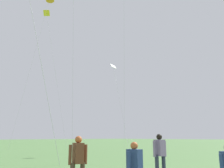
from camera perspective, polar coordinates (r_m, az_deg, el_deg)
person_navy_jacket at (r=7.17m, az=-8.41°, el=-17.89°), size 0.55×0.46×1.58m
person_child_front at (r=9.48m, az=11.72°, el=-16.23°), size 0.57×0.48×1.67m
person_redhead_woman at (r=6.11m, az=5.60°, el=-19.68°), size 0.52×0.37×1.43m
small_kite_tiny_distant at (r=39.79m, az=-15.57°, el=14.79°), size 3.84×3.12×21.50m
small_kite_bird_shape at (r=23.27m, az=0.52°, el=3.16°), size 2.57×4.27×8.92m
small_kite_delta_white at (r=31.28m, az=2.97°, el=20.05°), size 2.25×2.32×21.09m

